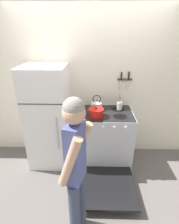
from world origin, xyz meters
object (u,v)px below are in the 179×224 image
refrigerator (49,118)px  dutch_oven_pot (96,112)px  utensil_jar (119,105)px  stove_range (106,139)px  tea_kettle (97,105)px  person (76,168)px

refrigerator → dutch_oven_pot: 0.80m
utensil_jar → dutch_oven_pot: bearing=-144.9°
utensil_jar → stove_range: bearing=-138.7°
dutch_oven_pot → refrigerator: bearing=169.4°
refrigerator → tea_kettle: refrigerator is taller
refrigerator → utensil_jar: 1.18m
dutch_oven_pot → tea_kettle: size_ratio=1.09×
tea_kettle → dutch_oven_pot: bearing=-93.0°
stove_range → refrigerator: bearing=177.0°
stove_range → tea_kettle: 0.60m
tea_kettle → person: 1.40m
stove_range → person: size_ratio=0.86×
dutch_oven_pot → tea_kettle: (0.01, 0.26, 0.01)m
stove_range → utensil_jar: bearing=41.3°
dutch_oven_pot → person: 1.14m
tea_kettle → person: bearing=-98.7°
refrigerator → dutch_oven_pot: refrigerator is taller
refrigerator → person: refrigerator is taller
stove_range → dutch_oven_pot: dutch_oven_pot is taller
tea_kettle → person: person is taller
refrigerator → person: size_ratio=1.01×
utensil_jar → person: size_ratio=0.17×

